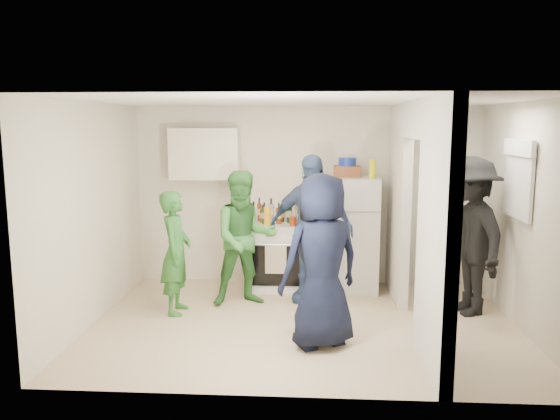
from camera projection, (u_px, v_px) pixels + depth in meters
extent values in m
plane|color=beige|center=(304.00, 324.00, 6.23)|extent=(4.80, 4.80, 0.00)
plane|color=silver|center=(306.00, 196.00, 7.71)|extent=(4.80, 0.00, 4.80)
plane|color=silver|center=(301.00, 251.00, 4.35)|extent=(4.80, 0.00, 4.80)
plane|color=silver|center=(93.00, 214.00, 6.18)|extent=(0.00, 3.40, 3.40)
plane|color=silver|center=(527.00, 218.00, 5.89)|extent=(0.00, 3.40, 3.40)
plane|color=white|center=(305.00, 101.00, 5.84)|extent=(4.80, 4.80, 0.00)
cube|color=silver|center=(399.00, 203.00, 7.04)|extent=(0.12, 1.20, 2.50)
cube|color=silver|center=(436.00, 238.00, 4.87)|extent=(0.12, 1.20, 2.50)
cube|color=silver|center=(418.00, 120.00, 5.79)|extent=(0.12, 1.00, 0.40)
cube|color=white|center=(277.00, 256.00, 7.53)|extent=(0.77, 0.64, 0.92)
cube|color=silver|center=(205.00, 154.00, 7.52)|extent=(0.95, 0.34, 0.70)
cube|color=silver|center=(354.00, 234.00, 7.39)|extent=(0.64, 0.62, 1.55)
cube|color=brown|center=(347.00, 171.00, 7.31)|extent=(0.35, 0.25, 0.15)
cylinder|color=navy|center=(347.00, 162.00, 7.29)|extent=(0.24, 0.24, 0.11)
cylinder|color=#D5DF12|center=(372.00, 169.00, 7.13)|extent=(0.09, 0.09, 0.25)
cylinder|color=white|center=(310.00, 164.00, 7.61)|extent=(0.22, 0.02, 0.22)
cube|color=olive|center=(306.00, 189.00, 7.64)|extent=(0.35, 0.08, 0.03)
cube|color=black|center=(520.00, 179.00, 6.02)|extent=(0.03, 0.70, 0.80)
cube|color=white|center=(519.00, 179.00, 6.02)|extent=(0.04, 0.76, 0.86)
cube|color=white|center=(519.00, 148.00, 5.97)|extent=(0.04, 0.82, 0.18)
cylinder|color=yellow|center=(267.00, 217.00, 7.23)|extent=(0.09, 0.09, 0.25)
cylinder|color=red|center=(293.00, 221.00, 7.24)|extent=(0.09, 0.09, 0.12)
imported|color=#35752F|center=(176.00, 253.00, 6.50)|extent=(0.36, 0.55, 1.48)
imported|color=#3D7E37|center=(245.00, 238.00, 6.80)|extent=(0.98, 0.86, 1.69)
imported|color=navy|center=(311.00, 229.00, 6.91)|extent=(1.19, 0.78, 1.89)
imported|color=black|center=(321.00, 261.00, 5.50)|extent=(1.03, 0.91, 1.78)
imported|color=black|center=(469.00, 236.00, 6.46)|extent=(0.98, 1.35, 1.88)
cylinder|color=maroon|center=(259.00, 209.00, 7.57)|extent=(0.06, 0.06, 0.33)
cylinder|color=#1A4F1C|center=(264.00, 213.00, 7.38)|extent=(0.07, 0.07, 0.29)
cylinder|color=#959AA1|center=(271.00, 210.00, 7.58)|extent=(0.08, 0.08, 0.32)
cylinder|color=brown|center=(279.00, 213.00, 7.36)|extent=(0.08, 0.08, 0.29)
cylinder|color=#A3A4B5|center=(285.00, 210.00, 7.62)|extent=(0.07, 0.07, 0.30)
cylinder|color=#14381A|center=(289.00, 211.00, 7.45)|extent=(0.07, 0.07, 0.31)
cylinder|color=olive|center=(297.00, 211.00, 7.56)|extent=(0.06, 0.06, 0.30)
cylinder|color=silver|center=(254.00, 213.00, 7.34)|extent=(0.07, 0.07, 0.31)
cylinder|color=#50200D|center=(282.00, 213.00, 7.52)|extent=(0.06, 0.06, 0.26)
cylinder|color=#1C5235|center=(299.00, 214.00, 7.31)|extent=(0.06, 0.06, 0.28)
cylinder|color=maroon|center=(263.00, 214.00, 7.47)|extent=(0.08, 0.08, 0.24)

